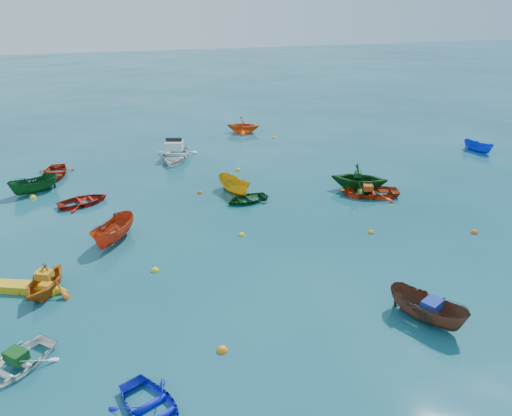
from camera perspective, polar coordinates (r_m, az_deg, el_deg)
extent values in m
plane|color=#0A3D4B|center=(22.83, 3.20, -5.92)|extent=(160.00, 160.00, 0.00)
imported|color=#1019CD|center=(16.09, -11.76, -21.86)|extent=(2.94, 3.29, 0.56)
imported|color=white|center=(18.82, -25.72, -16.17)|extent=(3.33, 3.37, 0.57)
imported|color=#552E1E|center=(20.09, 18.78, -12.05)|extent=(2.55, 3.27, 1.20)
imported|color=#BB5811|center=(22.21, -22.77, -8.97)|extent=(3.13, 3.32, 1.39)
imported|color=gold|center=(29.96, -2.44, 1.75)|extent=(2.06, 3.05, 1.11)
imported|color=#0F4112|center=(28.72, -1.08, 0.74)|extent=(2.86, 2.33, 0.52)
imported|color=#A0170D|center=(30.06, -19.09, 0.44)|extent=(3.31, 2.82, 0.58)
imported|color=red|center=(25.31, -15.81, -3.67)|extent=(2.70, 3.29, 1.22)
imported|color=#104613|center=(30.96, 11.62, 2.02)|extent=(4.28, 4.08, 1.76)
imported|color=#BE370F|center=(30.32, 12.74, 1.43)|extent=(3.94, 3.24, 0.71)
imported|color=#1030CB|center=(41.03, 23.96, 5.94)|extent=(1.68, 2.48, 0.90)
imported|color=#B0250E|center=(35.06, -22.01, 3.37)|extent=(2.42, 3.28, 0.66)
imported|color=#E25715|center=(42.52, -1.47, 8.63)|extent=(3.42, 3.20, 1.44)
imported|color=#10481A|center=(32.76, -23.90, 1.62)|extent=(3.08, 2.24, 1.12)
imported|color=white|center=(36.32, -9.22, 5.56)|extent=(3.91, 4.75, 1.46)
cube|color=#114718|center=(18.59, -25.73, -14.94)|extent=(0.86, 0.85, 0.33)
cube|color=navy|center=(19.61, 19.48, -10.37)|extent=(0.93, 0.86, 0.36)
cube|color=orange|center=(21.82, -23.06, -7.03)|extent=(0.76, 0.68, 0.30)
cube|color=#114522|center=(30.60, 11.59, 3.82)|extent=(0.69, 0.75, 0.30)
cube|color=#BB4213|center=(30.10, 12.64, 2.35)|extent=(0.69, 0.81, 0.34)
sphere|color=orange|center=(17.78, -3.87, -15.97)|extent=(0.38, 0.38, 0.38)
sphere|color=yellow|center=(24.92, -1.67, -3.14)|extent=(0.31, 0.31, 0.31)
sphere|color=#DE530C|center=(27.44, 23.66, -2.63)|extent=(0.35, 0.35, 0.35)
sphere|color=yellow|center=(22.41, -11.45, -7.06)|extent=(0.34, 0.34, 0.34)
sphere|color=#D85A0B|center=(30.08, -6.44, 1.71)|extent=(0.31, 0.31, 0.31)
sphere|color=gold|center=(33.55, -2.08, 4.28)|extent=(0.36, 0.36, 0.36)
sphere|color=orange|center=(25.79, 12.98, -2.80)|extent=(0.31, 0.31, 0.31)
sphere|color=yellow|center=(31.99, -24.12, 1.05)|extent=(0.37, 0.37, 0.37)
sphere|color=#EB4C0C|center=(29.43, -0.87, 1.34)|extent=(0.31, 0.31, 0.31)
sphere|color=yellow|center=(40.93, 2.01, 8.00)|extent=(0.34, 0.34, 0.34)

